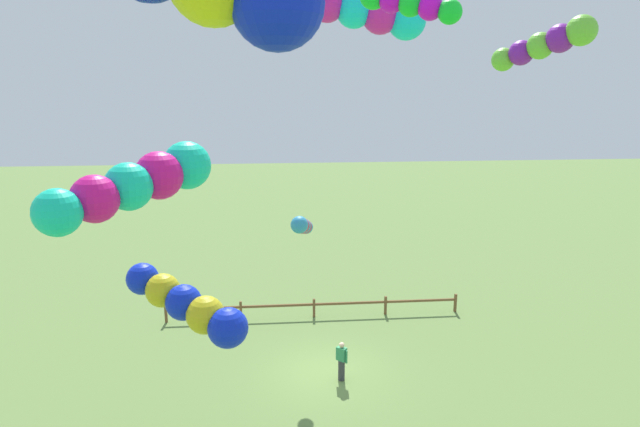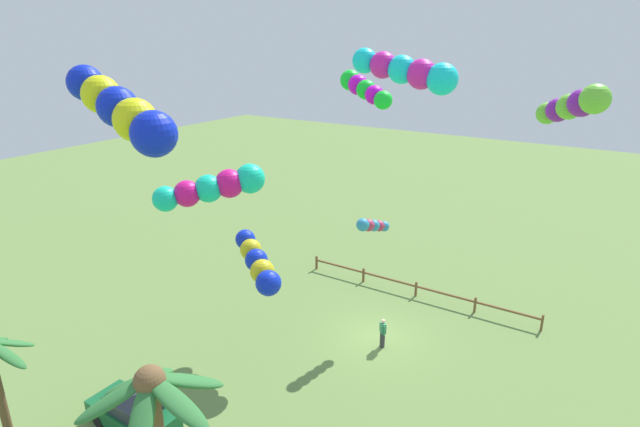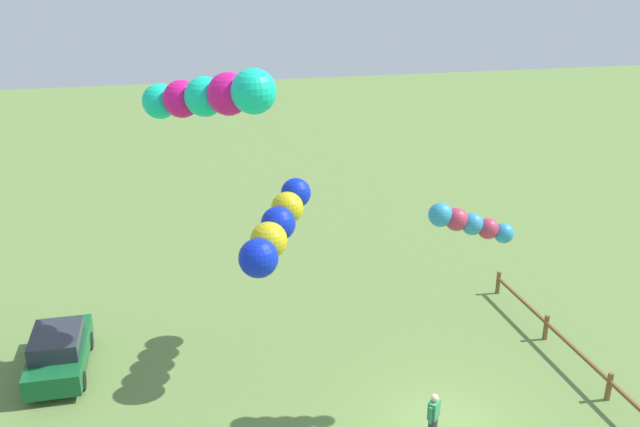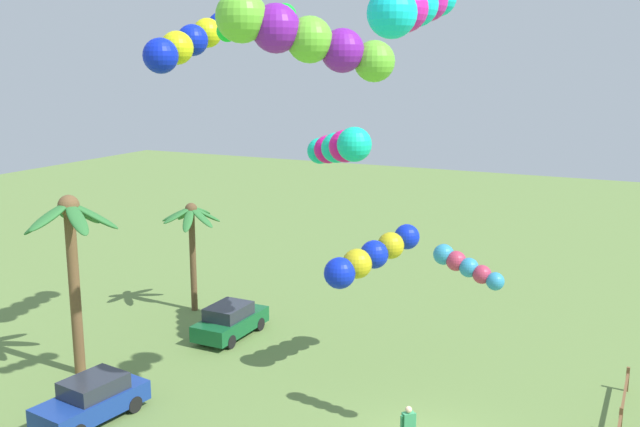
{
  "view_description": "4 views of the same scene",
  "coord_description": "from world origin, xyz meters",
  "px_view_note": "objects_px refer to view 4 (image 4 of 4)",
  "views": [
    {
      "loc": [
        1.99,
        19.49,
        11.26
      ],
      "look_at": [
        0.57,
        3.59,
        7.45
      ],
      "focal_mm": 30.24,
      "sensor_mm": 36.0,
      "label": 1
    },
    {
      "loc": [
        -9.7,
        21.01,
        14.92
      ],
      "look_at": [
        0.8,
        4.43,
        8.1
      ],
      "focal_mm": 28.28,
      "sensor_mm": 36.0,
      "label": 2
    },
    {
      "loc": [
        -14.82,
        7.14,
        12.69
      ],
      "look_at": [
        -0.34,
        3.76,
        7.05
      ],
      "focal_mm": 37.94,
      "sensor_mm": 36.0,
      "label": 3
    },
    {
      "loc": [
        -20.73,
        -6.1,
        12.18
      ],
      "look_at": [
        0.33,
        4.12,
        7.28
      ],
      "focal_mm": 40.95,
      "sensor_mm": 36.0,
      "label": 4
    }
  ],
  "objects_px": {
    "palm_tree_1": "(191,227)",
    "parked_car_2": "(230,321)",
    "parked_car_0": "(92,399)",
    "kite_tube_6": "(188,42)",
    "kite_tube_5": "(466,266)",
    "kite_tube_3": "(260,22)",
    "kite_tube_2": "(301,37)",
    "kite_tube_1": "(370,257)",
    "kite_tube_4": "(414,6)",
    "kite_tube_0": "(338,147)",
    "palm_tree_0": "(71,240)"
  },
  "relations": [
    {
      "from": "palm_tree_1",
      "to": "parked_car_2",
      "type": "xyz_separation_m",
      "value": [
        -2.24,
        -3.58,
        -3.48
      ]
    },
    {
      "from": "parked_car_2",
      "to": "parked_car_0",
      "type": "bearing_deg",
      "value": 179.7
    },
    {
      "from": "kite_tube_6",
      "to": "palm_tree_1",
      "type": "bearing_deg",
      "value": 37.72
    },
    {
      "from": "palm_tree_1",
      "to": "kite_tube_5",
      "type": "bearing_deg",
      "value": -114.08
    },
    {
      "from": "parked_car_0",
      "to": "kite_tube_5",
      "type": "xyz_separation_m",
      "value": [
        4.08,
        -11.79,
        5.2
      ]
    },
    {
      "from": "kite_tube_3",
      "to": "kite_tube_2",
      "type": "bearing_deg",
      "value": -143.51
    },
    {
      "from": "kite_tube_1",
      "to": "kite_tube_3",
      "type": "xyz_separation_m",
      "value": [
        -6.05,
        1.17,
        8.53
      ]
    },
    {
      "from": "kite_tube_1",
      "to": "kite_tube_5",
      "type": "xyz_separation_m",
      "value": [
        -3.71,
        -4.69,
        1.18
      ]
    },
    {
      "from": "kite_tube_4",
      "to": "kite_tube_5",
      "type": "bearing_deg",
      "value": -32.53
    },
    {
      "from": "kite_tube_2",
      "to": "parked_car_0",
      "type": "bearing_deg",
      "value": 67.39
    },
    {
      "from": "kite_tube_0",
      "to": "kite_tube_3",
      "type": "relative_size",
      "value": 1.58
    },
    {
      "from": "palm_tree_1",
      "to": "kite_tube_4",
      "type": "distance_m",
      "value": 19.09
    },
    {
      "from": "palm_tree_0",
      "to": "palm_tree_1",
      "type": "relative_size",
      "value": 1.32
    },
    {
      "from": "parked_car_2",
      "to": "kite_tube_2",
      "type": "height_order",
      "value": "kite_tube_2"
    },
    {
      "from": "palm_tree_0",
      "to": "palm_tree_1",
      "type": "xyz_separation_m",
      "value": [
        8.14,
        0.29,
        -1.2
      ]
    },
    {
      "from": "parked_car_2",
      "to": "kite_tube_1",
      "type": "relative_size",
      "value": 1.02
    },
    {
      "from": "kite_tube_6",
      "to": "palm_tree_0",
      "type": "bearing_deg",
      "value": 141.65
    },
    {
      "from": "parked_car_0",
      "to": "kite_tube_2",
      "type": "distance_m",
      "value": 16.41
    },
    {
      "from": "parked_car_2",
      "to": "kite_tube_2",
      "type": "xyz_separation_m",
      "value": [
        -13.03,
        -10.39,
        11.9
      ]
    },
    {
      "from": "palm_tree_1",
      "to": "kite_tube_1",
      "type": "bearing_deg",
      "value": -106.44
    },
    {
      "from": "kite_tube_0",
      "to": "kite_tube_1",
      "type": "bearing_deg",
      "value": -115.66
    },
    {
      "from": "kite_tube_2",
      "to": "kite_tube_5",
      "type": "xyz_separation_m",
      "value": [
        8.43,
        -1.36,
        -6.7
      ]
    },
    {
      "from": "kite_tube_0",
      "to": "kite_tube_1",
      "type": "distance_m",
      "value": 4.49
    },
    {
      "from": "parked_car_2",
      "to": "kite_tube_3",
      "type": "height_order",
      "value": "kite_tube_3"
    },
    {
      "from": "kite_tube_3",
      "to": "kite_tube_1",
      "type": "bearing_deg",
      "value": -10.93
    },
    {
      "from": "palm_tree_0",
      "to": "parked_car_2",
      "type": "distance_m",
      "value": 8.21
    },
    {
      "from": "palm_tree_0",
      "to": "palm_tree_1",
      "type": "distance_m",
      "value": 8.23
    },
    {
      "from": "parked_car_0",
      "to": "kite_tube_4",
      "type": "xyz_separation_m",
      "value": [
        2.14,
        -10.55,
        12.91
      ]
    },
    {
      "from": "kite_tube_3",
      "to": "parked_car_2",
      "type": "bearing_deg",
      "value": 40.29
    },
    {
      "from": "palm_tree_0",
      "to": "kite_tube_1",
      "type": "bearing_deg",
      "value": -64.2
    },
    {
      "from": "kite_tube_3",
      "to": "kite_tube_5",
      "type": "bearing_deg",
      "value": -68.18
    },
    {
      "from": "parked_car_2",
      "to": "kite_tube_4",
      "type": "distance_m",
      "value": 17.88
    },
    {
      "from": "kite_tube_1",
      "to": "kite_tube_4",
      "type": "bearing_deg",
      "value": -148.62
    },
    {
      "from": "kite_tube_1",
      "to": "kite_tube_6",
      "type": "relative_size",
      "value": 0.81
    },
    {
      "from": "palm_tree_1",
      "to": "kite_tube_4",
      "type": "xyz_separation_m",
      "value": [
        -8.79,
        -14.08,
        9.43
      ]
    },
    {
      "from": "kite_tube_4",
      "to": "parked_car_0",
      "type": "bearing_deg",
      "value": 101.44
    },
    {
      "from": "kite_tube_4",
      "to": "kite_tube_5",
      "type": "distance_m",
      "value": 8.04
    },
    {
      "from": "parked_car_2",
      "to": "kite_tube_4",
      "type": "height_order",
      "value": "kite_tube_4"
    },
    {
      "from": "palm_tree_0",
      "to": "kite_tube_6",
      "type": "bearing_deg",
      "value": -38.35
    },
    {
      "from": "palm_tree_1",
      "to": "kite_tube_6",
      "type": "xyz_separation_m",
      "value": [
        -4.3,
        -3.33,
        8.68
      ]
    },
    {
      "from": "palm_tree_1",
      "to": "kite_tube_0",
      "type": "bearing_deg",
      "value": -104.53
    },
    {
      "from": "parked_car_0",
      "to": "kite_tube_5",
      "type": "distance_m",
      "value": 13.52
    },
    {
      "from": "kite_tube_2",
      "to": "kite_tube_3",
      "type": "xyz_separation_m",
      "value": [
        6.08,
        4.5,
        0.66
      ]
    },
    {
      "from": "kite_tube_2",
      "to": "kite_tube_4",
      "type": "height_order",
      "value": "kite_tube_4"
    },
    {
      "from": "palm_tree_0",
      "to": "kite_tube_1",
      "type": "relative_size",
      "value": 1.87
    },
    {
      "from": "kite_tube_2",
      "to": "kite_tube_4",
      "type": "distance_m",
      "value": 6.56
    },
    {
      "from": "kite_tube_0",
      "to": "kite_tube_4",
      "type": "height_order",
      "value": "kite_tube_4"
    },
    {
      "from": "parked_car_2",
      "to": "kite_tube_0",
      "type": "xyz_separation_m",
      "value": [
        -0.06,
        -5.33,
        8.09
      ]
    },
    {
      "from": "kite_tube_0",
      "to": "kite_tube_4",
      "type": "xyz_separation_m",
      "value": [
        -6.48,
        -5.18,
        4.81
      ]
    },
    {
      "from": "kite_tube_5",
      "to": "parked_car_2",
      "type": "bearing_deg",
      "value": 68.6
    }
  ]
}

